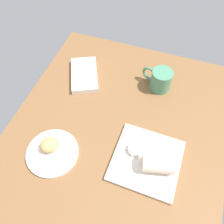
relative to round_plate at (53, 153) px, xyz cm
name	(u,v)px	position (x,y,z in cm)	size (l,w,h in cm)	color
dining_table	(116,135)	(17.03, -20.57, -2.70)	(110.00, 90.00, 4.00)	brown
round_plate	(53,153)	(0.00, 0.00, 0.00)	(20.54, 20.54, 1.40)	white
scone_pastry	(49,145)	(1.52, 1.42, 3.25)	(7.33, 6.38, 5.10)	tan
square_plate	(146,160)	(8.95, -35.86, 0.10)	(25.43, 25.43, 1.60)	silver
sauce_cup	(135,149)	(11.07, -30.55, 2.07)	(5.71, 5.71, 2.16)	silver
breakfast_wrap	(158,164)	(7.25, -40.11, 4.34)	(6.88, 6.88, 11.33)	beige
book_stack	(84,75)	(42.02, 3.99, 0.70)	(24.76, 20.30, 2.80)	silver
coffee_mug	(160,80)	(47.53, -32.07, 4.51)	(9.56, 14.51, 10.20)	#4C8C6B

